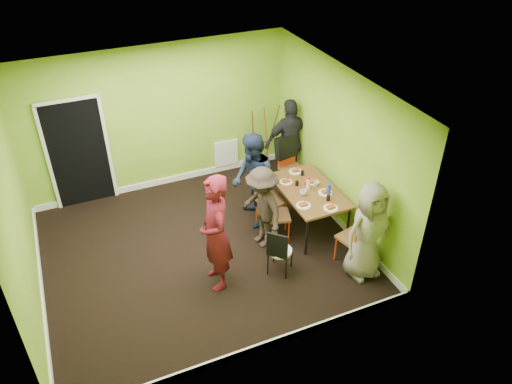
# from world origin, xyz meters

# --- Properties ---
(ground) EXTENTS (5.00, 5.00, 0.00)m
(ground) POSITION_xyz_m (0.00, 0.00, 0.00)
(ground) COLOR black
(ground) RESTS_ON ground
(room_walls) EXTENTS (5.04, 4.54, 2.82)m
(room_walls) POSITION_xyz_m (-0.02, 0.04, 0.99)
(room_walls) COLOR #76A62A
(room_walls) RESTS_ON ground
(dining_table) EXTENTS (0.90, 1.50, 0.75)m
(dining_table) POSITION_xyz_m (1.95, -0.08, 0.70)
(dining_table) COLOR black
(dining_table) RESTS_ON ground
(chair_left_far) EXTENTS (0.53, 0.53, 1.07)m
(chair_left_far) POSITION_xyz_m (1.30, 0.18, 0.60)
(chair_left_far) COLOR #E94615
(chair_left_far) RESTS_ON ground
(chair_left_near) EXTENTS (0.52, 0.52, 1.00)m
(chair_left_near) POSITION_xyz_m (1.23, -0.16, 0.56)
(chair_left_near) COLOR #E94615
(chair_left_near) RESTS_ON ground
(chair_back_end) EXTENTS (0.53, 0.60, 1.09)m
(chair_back_end) POSITION_xyz_m (2.16, 1.16, 0.77)
(chair_back_end) COLOR #E94615
(chair_back_end) RESTS_ON ground
(chair_front_end) EXTENTS (0.51, 0.52, 1.03)m
(chair_front_end) POSITION_xyz_m (2.16, -1.30, 0.58)
(chair_front_end) COLOR #E94615
(chair_front_end) RESTS_ON ground
(chair_bentwood) EXTENTS (0.46, 0.46, 0.84)m
(chair_bentwood) POSITION_xyz_m (0.95, -1.00, 0.47)
(chair_bentwood) COLOR black
(chair_bentwood) RESTS_ON ground
(easel) EXTENTS (0.60, 0.56, 1.49)m
(easel) POSITION_xyz_m (1.96, 1.83, 0.74)
(easel) COLOR brown
(easel) RESTS_ON ground
(plate_near_left) EXTENTS (0.23, 0.23, 0.01)m
(plate_near_left) POSITION_xyz_m (1.69, 0.27, 0.76)
(plate_near_left) COLOR white
(plate_near_left) RESTS_ON dining_table
(plate_near_right) EXTENTS (0.24, 0.24, 0.01)m
(plate_near_right) POSITION_xyz_m (1.64, -0.47, 0.76)
(plate_near_right) COLOR white
(plate_near_right) RESTS_ON dining_table
(plate_far_back) EXTENTS (0.24, 0.24, 0.01)m
(plate_far_back) POSITION_xyz_m (2.00, 0.51, 0.76)
(plate_far_back) COLOR white
(plate_far_back) RESTS_ON dining_table
(plate_far_front) EXTENTS (0.24, 0.24, 0.01)m
(plate_far_front) POSITION_xyz_m (2.00, -0.70, 0.76)
(plate_far_front) COLOR white
(plate_far_front) RESTS_ON dining_table
(plate_wall_back) EXTENTS (0.21, 0.21, 0.01)m
(plate_wall_back) POSITION_xyz_m (2.12, 0.09, 0.76)
(plate_wall_back) COLOR white
(plate_wall_back) RESTS_ON dining_table
(plate_wall_front) EXTENTS (0.24, 0.24, 0.01)m
(plate_wall_front) POSITION_xyz_m (2.15, -0.29, 0.76)
(plate_wall_front) COLOR white
(plate_wall_front) RESTS_ON dining_table
(thermos) EXTENTS (0.07, 0.07, 0.20)m
(thermos) POSITION_xyz_m (1.94, -0.05, 0.85)
(thermos) COLOR white
(thermos) RESTS_ON dining_table
(blue_bottle) EXTENTS (0.07, 0.07, 0.19)m
(blue_bottle) POSITION_xyz_m (2.18, -0.33, 0.85)
(blue_bottle) COLOR #193DC0
(blue_bottle) RESTS_ON dining_table
(orange_bottle) EXTENTS (0.03, 0.03, 0.08)m
(orange_bottle) POSITION_xyz_m (1.95, 0.08, 0.79)
(orange_bottle) COLOR #E94615
(orange_bottle) RESTS_ON dining_table
(glass_mid) EXTENTS (0.06, 0.06, 0.09)m
(glass_mid) POSITION_xyz_m (1.82, 0.11, 0.79)
(glass_mid) COLOR black
(glass_mid) RESTS_ON dining_table
(glass_back) EXTENTS (0.06, 0.06, 0.09)m
(glass_back) POSITION_xyz_m (2.06, 0.37, 0.79)
(glass_back) COLOR black
(glass_back) RESTS_ON dining_table
(glass_front) EXTENTS (0.06, 0.06, 0.10)m
(glass_front) POSITION_xyz_m (2.08, -0.49, 0.80)
(glass_front) COLOR black
(glass_front) RESTS_ON dining_table
(cup_a) EXTENTS (0.12, 0.12, 0.09)m
(cup_a) POSITION_xyz_m (1.78, -0.19, 0.80)
(cup_a) COLOR white
(cup_a) RESTS_ON dining_table
(cup_b) EXTENTS (0.09, 0.09, 0.08)m
(cup_b) POSITION_xyz_m (2.11, -0.03, 0.79)
(cup_b) COLOR white
(cup_b) RESTS_ON dining_table
(person_standing) EXTENTS (0.49, 0.71, 1.89)m
(person_standing) POSITION_xyz_m (0.02, -0.81, 0.95)
(person_standing) COLOR #590F1B
(person_standing) RESTS_ON ground
(person_left_far) EXTENTS (0.74, 0.90, 1.71)m
(person_left_far) POSITION_xyz_m (1.11, 0.40, 0.85)
(person_left_far) COLOR #161F37
(person_left_far) RESTS_ON ground
(person_left_near) EXTENTS (0.69, 1.02, 1.46)m
(person_left_near) POSITION_xyz_m (1.01, -0.22, 0.73)
(person_left_near) COLOR #2B211D
(person_left_near) RESTS_ON ground
(person_back_end) EXTENTS (1.06, 0.52, 1.75)m
(person_back_end) POSITION_xyz_m (2.31, 1.35, 0.87)
(person_back_end) COLOR black
(person_back_end) RESTS_ON ground
(person_front_end) EXTENTS (0.83, 0.57, 1.64)m
(person_front_end) POSITION_xyz_m (2.17, -1.51, 0.82)
(person_front_end) COLOR gray
(person_front_end) RESTS_ON ground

